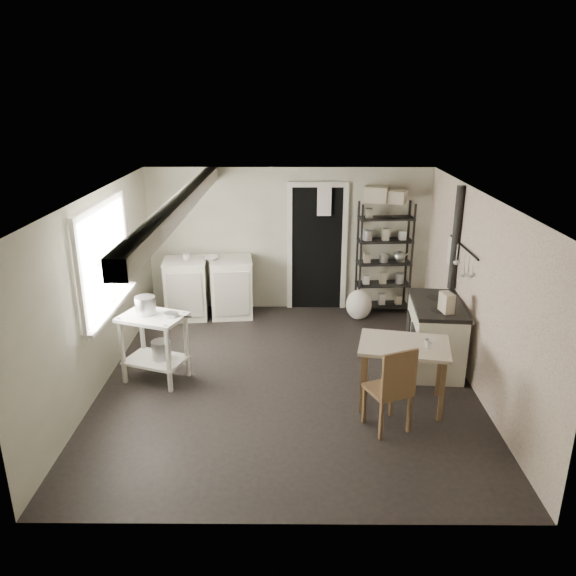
{
  "coord_description": "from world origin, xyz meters",
  "views": [
    {
      "loc": [
        0.04,
        -6.25,
        3.39
      ],
      "look_at": [
        0.0,
        0.3,
        1.1
      ],
      "focal_mm": 35.0,
      "sensor_mm": 36.0,
      "label": 1
    }
  ],
  "objects_px": {
    "stockpot": "(145,307)",
    "stove": "(435,335)",
    "flour_sack": "(359,305)",
    "base_cabinets": "(209,288)",
    "chair": "(388,387)",
    "shelf_rack": "(384,255)",
    "work_table": "(402,374)",
    "prep_table": "(155,350)"
  },
  "relations": [
    {
      "from": "prep_table",
      "to": "work_table",
      "type": "distance_m",
      "value": 2.98
    },
    {
      "from": "stockpot",
      "to": "base_cabinets",
      "type": "relative_size",
      "value": 0.18
    },
    {
      "from": "stockpot",
      "to": "work_table",
      "type": "relative_size",
      "value": 0.27
    },
    {
      "from": "prep_table",
      "to": "stove",
      "type": "distance_m",
      "value": 3.55
    },
    {
      "from": "chair",
      "to": "stove",
      "type": "bearing_deg",
      "value": 36.18
    },
    {
      "from": "flour_sack",
      "to": "work_table",
      "type": "bearing_deg",
      "value": -85.47
    },
    {
      "from": "chair",
      "to": "stockpot",
      "type": "bearing_deg",
      "value": 135.01
    },
    {
      "from": "prep_table",
      "to": "flour_sack",
      "type": "height_order",
      "value": "prep_table"
    },
    {
      "from": "shelf_rack",
      "to": "stove",
      "type": "bearing_deg",
      "value": -83.14
    },
    {
      "from": "flour_sack",
      "to": "stockpot",
      "type": "bearing_deg",
      "value": -145.75
    },
    {
      "from": "stockpot",
      "to": "chair",
      "type": "height_order",
      "value": "stockpot"
    },
    {
      "from": "base_cabinets",
      "to": "stove",
      "type": "xyz_separation_m",
      "value": [
        3.16,
        -1.73,
        -0.02
      ]
    },
    {
      "from": "work_table",
      "to": "flour_sack",
      "type": "height_order",
      "value": "work_table"
    },
    {
      "from": "stove",
      "to": "flour_sack",
      "type": "xyz_separation_m",
      "value": [
        -0.79,
        1.6,
        -0.2
      ]
    },
    {
      "from": "shelf_rack",
      "to": "work_table",
      "type": "relative_size",
      "value": 1.82
    },
    {
      "from": "stockpot",
      "to": "stove",
      "type": "bearing_deg",
      "value": 5.08
    },
    {
      "from": "stove",
      "to": "chair",
      "type": "xyz_separation_m",
      "value": [
        -0.84,
        -1.43,
        0.05
      ]
    },
    {
      "from": "stove",
      "to": "chair",
      "type": "distance_m",
      "value": 1.66
    },
    {
      "from": "stove",
      "to": "base_cabinets",
      "type": "bearing_deg",
      "value": 156.07
    },
    {
      "from": "stockpot",
      "to": "shelf_rack",
      "type": "xyz_separation_m",
      "value": [
        3.23,
        2.26,
        0.01
      ]
    },
    {
      "from": "stove",
      "to": "stockpot",
      "type": "bearing_deg",
      "value": -170.06
    },
    {
      "from": "shelf_rack",
      "to": "chair",
      "type": "bearing_deg",
      "value": -102.13
    },
    {
      "from": "prep_table",
      "to": "stockpot",
      "type": "height_order",
      "value": "stockpot"
    },
    {
      "from": "prep_table",
      "to": "stove",
      "type": "bearing_deg",
      "value": 6.17
    },
    {
      "from": "prep_table",
      "to": "work_table",
      "type": "height_order",
      "value": "prep_table"
    },
    {
      "from": "work_table",
      "to": "prep_table",
      "type": "bearing_deg",
      "value": 169.27
    },
    {
      "from": "chair",
      "to": "shelf_rack",
      "type": "bearing_deg",
      "value": 59.02
    },
    {
      "from": "stockpot",
      "to": "stove",
      "type": "distance_m",
      "value": 3.66
    },
    {
      "from": "work_table",
      "to": "chair",
      "type": "bearing_deg",
      "value": -116.86
    },
    {
      "from": "base_cabinets",
      "to": "work_table",
      "type": "height_order",
      "value": "base_cabinets"
    },
    {
      "from": "work_table",
      "to": "stove",
      "type": "bearing_deg",
      "value": 57.62
    },
    {
      "from": "stove",
      "to": "flour_sack",
      "type": "relative_size",
      "value": 2.29
    },
    {
      "from": "base_cabinets",
      "to": "shelf_rack",
      "type": "height_order",
      "value": "shelf_rack"
    },
    {
      "from": "stockpot",
      "to": "work_table",
      "type": "xyz_separation_m",
      "value": [
        3.02,
        -0.62,
        -0.56
      ]
    },
    {
      "from": "prep_table",
      "to": "chair",
      "type": "distance_m",
      "value": 2.88
    },
    {
      "from": "base_cabinets",
      "to": "flour_sack",
      "type": "relative_size",
      "value": 2.94
    },
    {
      "from": "base_cabinets",
      "to": "shelf_rack",
      "type": "xyz_separation_m",
      "value": [
        2.77,
        0.2,
        0.49
      ]
    },
    {
      "from": "stove",
      "to": "chair",
      "type": "relative_size",
      "value": 1.15
    },
    {
      "from": "base_cabinets",
      "to": "work_table",
      "type": "distance_m",
      "value": 3.7
    },
    {
      "from": "shelf_rack",
      "to": "flour_sack",
      "type": "height_order",
      "value": "shelf_rack"
    },
    {
      "from": "prep_table",
      "to": "chair",
      "type": "relative_size",
      "value": 0.88
    },
    {
      "from": "stockpot",
      "to": "base_cabinets",
      "type": "distance_m",
      "value": 2.16
    }
  ]
}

